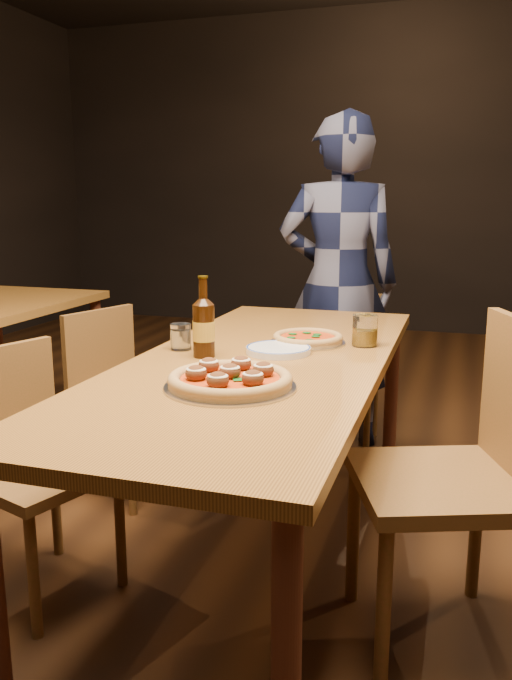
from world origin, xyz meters
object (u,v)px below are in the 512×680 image
(chair_main_nw, at_px, (41,471))
(chair_end, at_px, (341,368))
(pizza_meatball, at_px, (230,379))
(pizza_margherita, at_px, (308,338))
(chair_main_sw, at_px, (130,400))
(water_glass, at_px, (181,337))
(amber_glass, at_px, (365,330))
(diner, at_px, (339,284))
(table_main, at_px, (261,379))
(beer_bottle, at_px, (204,329))
(chair_main_e, at_px, (440,480))
(plate_stack, at_px, (278,350))

(chair_main_nw, bearing_deg, chair_end, -3.77)
(pizza_meatball, height_order, pizza_margherita, pizza_meatball)
(chair_main_sw, relative_size, water_glass, 9.18)
(pizza_meatball, bearing_deg, chair_end, 89.10)
(amber_glass, relative_size, diner, 0.07)
(chair_main_sw, xyz_separation_m, diner, (0.73, 0.89, 0.43))
(table_main, bearing_deg, amber_glass, 43.56)
(chair_main_sw, bearing_deg, table_main, -102.18)
(chair_main_nw, distance_m, beer_bottle, 0.69)
(chair_main_nw, height_order, amber_glass, amber_glass)
(table_main, xyz_separation_m, pizza_meatball, (0.02, -0.36, 0.10))
(chair_main_e, height_order, chair_end, chair_main_e)
(table_main, height_order, beer_bottle, beer_bottle)
(chair_main_nw, height_order, chair_main_e, chair_main_e)
(chair_main_nw, relative_size, chair_main_sw, 1.01)
(table_main, relative_size, diner, 1.19)
(pizza_meatball, distance_m, plate_stack, 0.45)
(table_main, relative_size, chair_main_sw, 2.41)
(table_main, relative_size, beer_bottle, 7.64)
(beer_bottle, relative_size, amber_glass, 2.35)
(pizza_margherita, xyz_separation_m, amber_glass, (0.20, 0.02, 0.04))
(chair_main_sw, xyz_separation_m, beer_bottle, (0.53, -0.46, 0.43))
(table_main, distance_m, water_glass, 0.32)
(pizza_meatball, height_order, amber_glass, amber_glass)
(diner, bearing_deg, water_glass, 64.81)
(chair_end, distance_m, amber_glass, 1.08)
(chair_main_e, xyz_separation_m, water_glass, (-0.89, 0.26, 0.30))
(pizza_margherita, bearing_deg, amber_glass, 4.95)
(chair_end, bearing_deg, pizza_meatball, -91.52)
(pizza_meatball, relative_size, diner, 0.22)
(plate_stack, relative_size, amber_glass, 1.98)
(chair_main_sw, bearing_deg, water_glass, -114.59)
(pizza_margherita, distance_m, amber_glass, 0.21)
(chair_main_sw, distance_m, beer_bottle, 0.82)
(pizza_margherita, height_order, amber_glass, amber_glass)
(pizza_meatball, bearing_deg, chair_main_sw, 133.31)
(chair_main_nw, xyz_separation_m, pizza_meatball, (0.64, -0.00, 0.36))
(beer_bottle, bearing_deg, water_glass, 146.85)
(beer_bottle, relative_size, diner, 0.16)
(chair_main_nw, xyz_separation_m, chair_end, (0.66, 1.62, -0.01))
(pizza_margherita, bearing_deg, chair_end, 92.78)
(plate_stack, xyz_separation_m, amber_glass, (0.26, 0.20, 0.05))
(chair_main_e, distance_m, pizza_meatball, 0.65)
(table_main, distance_m, chair_end, 1.29)
(chair_main_nw, height_order, chair_end, chair_main_nw)
(plate_stack, bearing_deg, pizza_margherita, 71.99)
(chair_main_sw, distance_m, water_glass, 0.68)
(pizza_margherita, distance_m, beer_bottle, 0.42)
(water_glass, bearing_deg, chair_main_sw, 137.26)
(chair_main_e, bearing_deg, beer_bottle, -123.78)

